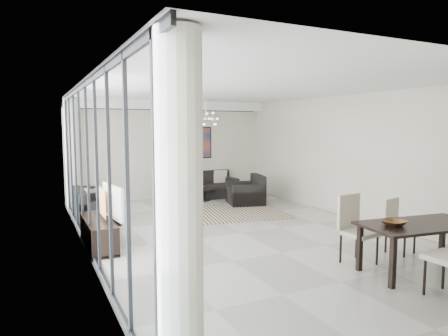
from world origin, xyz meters
TOP-DOWN VIEW (x-y plane):
  - room_shell at (0.46, 0.00)m, footprint 6.00×9.00m
  - window_wall at (-2.86, 0.00)m, footprint 0.37×8.95m
  - soffit at (0.00, 4.30)m, footprint 5.98×0.40m
  - painting at (0.50, 4.47)m, footprint 1.68×0.04m
  - chandelier at (0.30, 2.50)m, footprint 0.66×0.66m
  - rug at (0.62, 1.74)m, footprint 2.91×2.42m
  - coffee_table at (0.63, 3.76)m, footprint 1.01×1.01m
  - bowl_coffee at (0.61, 3.81)m, footprint 0.30×0.30m
  - sofa_main at (0.81, 4.07)m, footprint 2.15×0.88m
  - loveseat at (-2.54, 2.36)m, footprint 0.84×1.49m
  - armchair at (1.59, 2.61)m, footprint 1.11×1.15m
  - side_table at (-2.45, 4.15)m, footprint 0.40×0.40m
  - tv_console at (-2.76, 0.33)m, footprint 0.45×1.60m
  - television at (-2.60, 0.28)m, footprint 0.26×1.06m
  - dining_table at (1.31, -3.10)m, footprint 1.89×1.13m
  - dining_chair_nw at (0.77, -2.31)m, footprint 0.56×0.56m
  - dining_chair_ne at (1.80, -2.24)m, footprint 0.50×0.50m
  - bowl_dining at (0.83, -3.03)m, footprint 0.35×0.35m

SIDE VIEW (x-z plane):
  - rug at x=0.62m, z-range 0.00..0.01m
  - coffee_table at x=0.63m, z-range 0.02..0.38m
  - tv_console at x=-2.76m, z-range 0.00..0.50m
  - loveseat at x=-2.54m, z-range -0.12..0.63m
  - sofa_main at x=0.81m, z-range -0.13..0.65m
  - armchair at x=1.59m, z-range -0.13..0.68m
  - side_table at x=-2.45m, z-range 0.09..0.64m
  - bowl_coffee at x=0.61m, z-range 0.35..0.43m
  - dining_chair_ne at x=1.80m, z-range 0.07..0.98m
  - dining_chair_nw at x=0.77m, z-range 0.08..1.16m
  - dining_table at x=1.31m, z-range 0.29..1.03m
  - bowl_dining at x=0.83m, z-range 0.74..0.83m
  - television at x=-2.60m, z-range 0.50..1.11m
  - room_shell at x=0.46m, z-range 0.00..2.90m
  - window_wall at x=-2.86m, z-range 0.02..2.92m
  - painting at x=0.50m, z-range 1.16..2.14m
  - chandelier at x=0.30m, z-range 2.00..2.71m
  - soffit at x=0.00m, z-range 2.64..2.90m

